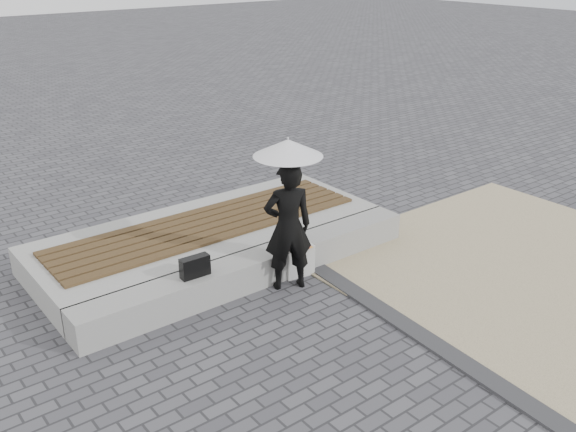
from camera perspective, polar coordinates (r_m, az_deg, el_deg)
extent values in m
plane|color=#4B4A4F|center=(7.49, 4.32, -10.52)|extent=(80.00, 80.00, 0.00)
cube|color=tan|center=(9.45, 21.10, -4.55)|extent=(5.00, 5.00, 0.02)
cube|color=#313134|center=(7.66, 11.12, -9.98)|extent=(0.61, 5.20, 0.04)
cube|color=gray|center=(8.47, -2.89, -4.68)|extent=(5.00, 0.45, 0.40)
cube|color=#9C9C97|center=(9.38, -7.11, -1.97)|extent=(5.00, 2.00, 0.40)
imported|color=black|center=(8.07, 0.00, -0.96)|extent=(0.73, 0.62, 1.71)
cylinder|color=#B8B8BD|center=(7.88, 0.00, 2.40)|extent=(0.02, 0.02, 0.86)
cone|color=white|center=(7.71, 0.00, 6.10)|extent=(0.86, 0.86, 0.21)
sphere|color=#B8B8BD|center=(7.68, 0.00, 6.95)|extent=(0.03, 0.03, 0.03)
cube|color=black|center=(7.87, -8.30, -4.49)|extent=(0.37, 0.14, 0.26)
cube|color=silver|center=(8.62, 0.96, -4.02)|extent=(0.43, 0.23, 0.43)
cube|color=red|center=(8.49, 1.18, -2.82)|extent=(0.27, 0.20, 0.01)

